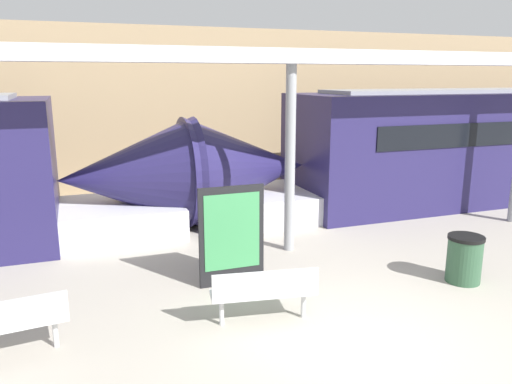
{
  "coord_description": "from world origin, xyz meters",
  "views": [
    {
      "loc": [
        -3.61,
        -5.22,
        3.55
      ],
      "look_at": [
        -0.44,
        3.47,
        1.4
      ],
      "focal_mm": 35.0,
      "sensor_mm": 36.0,
      "label": 1
    }
  ],
  "objects_px": {
    "train_left": "(506,145)",
    "support_column_near": "(290,160)",
    "poster_board": "(232,235)",
    "trash_bin": "(464,259)",
    "bench_near": "(264,290)"
  },
  "relations": [
    {
      "from": "support_column_near",
      "to": "poster_board",
      "type": "bearing_deg",
      "value": -141.83
    },
    {
      "from": "train_left",
      "to": "bench_near",
      "type": "relative_size",
      "value": 12.29
    },
    {
      "from": "train_left",
      "to": "support_column_near",
      "type": "bearing_deg",
      "value": -163.61
    },
    {
      "from": "train_left",
      "to": "poster_board",
      "type": "height_order",
      "value": "train_left"
    },
    {
      "from": "trash_bin",
      "to": "support_column_near",
      "type": "bearing_deg",
      "value": 130.5
    },
    {
      "from": "support_column_near",
      "to": "trash_bin",
      "type": "bearing_deg",
      "value": -49.5
    },
    {
      "from": "trash_bin",
      "to": "support_column_near",
      "type": "height_order",
      "value": "support_column_near"
    },
    {
      "from": "poster_board",
      "to": "support_column_near",
      "type": "relative_size",
      "value": 0.46
    },
    {
      "from": "train_left",
      "to": "trash_bin",
      "type": "height_order",
      "value": "train_left"
    },
    {
      "from": "bench_near",
      "to": "poster_board",
      "type": "relative_size",
      "value": 0.91
    },
    {
      "from": "train_left",
      "to": "support_column_near",
      "type": "height_order",
      "value": "support_column_near"
    },
    {
      "from": "poster_board",
      "to": "train_left",
      "type": "bearing_deg",
      "value": 20.62
    },
    {
      "from": "train_left",
      "to": "support_column_near",
      "type": "relative_size",
      "value": 5.18
    },
    {
      "from": "train_left",
      "to": "bench_near",
      "type": "xyz_separation_m",
      "value": [
        -9.87,
        -5.26,
        -0.99
      ]
    },
    {
      "from": "train_left",
      "to": "support_column_near",
      "type": "distance_m",
      "value": 8.59
    }
  ]
}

